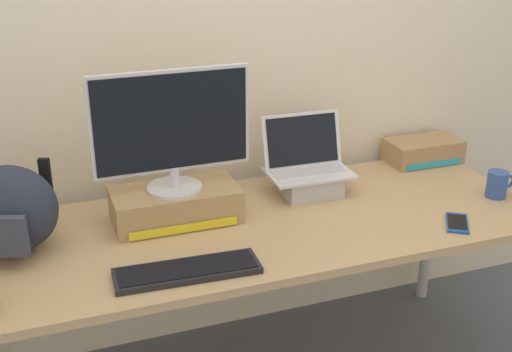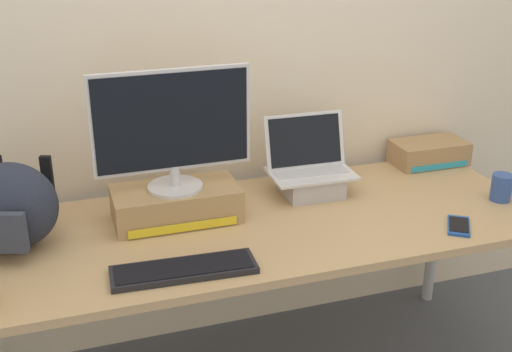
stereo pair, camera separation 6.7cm
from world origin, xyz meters
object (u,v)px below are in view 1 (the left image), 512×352
toner_box_yellow (176,205)px  toner_box_cyan (423,151)px  messenger_backpack (10,210)px  coffee_mug (498,184)px  external_keyboard (187,271)px  desktop_monitor (172,129)px  open_laptop (308,176)px  cell_phone (457,223)px

toner_box_yellow → toner_box_cyan: bearing=9.9°
messenger_backpack → toner_box_cyan: size_ratio=1.14×
messenger_backpack → coffee_mug: size_ratio=3.02×
toner_box_yellow → external_keyboard: toner_box_yellow is taller
desktop_monitor → open_laptop: (0.55, 0.07, -0.28)m
open_laptop → external_keyboard: 0.76m
desktop_monitor → open_laptop: size_ratio=1.68×
cell_phone → desktop_monitor: bearing=-168.7°
toner_box_yellow → open_laptop: open_laptop is taller
desktop_monitor → messenger_backpack: bearing=-177.0°
cell_phone → toner_box_cyan: toner_box_cyan is taller
toner_box_yellow → external_keyboard: bearing=-98.4°
toner_box_yellow → toner_box_cyan: 1.18m
open_laptop → toner_box_cyan: open_laptop is taller
messenger_backpack → toner_box_yellow: bearing=23.1°
external_keyboard → toner_box_cyan: toner_box_cyan is taller
coffee_mug → cell_phone: size_ratio=0.72×
coffee_mug → toner_box_cyan: coffee_mug is taller
desktop_monitor → messenger_backpack: 0.58m
messenger_backpack → cell_phone: (1.48, -0.34, -0.14)m
toner_box_yellow → cell_phone: toner_box_yellow is taller
open_laptop → messenger_backpack: (-1.10, -0.11, 0.08)m
toner_box_yellow → messenger_backpack: 0.56m
external_keyboard → coffee_mug: bearing=9.8°
open_laptop → coffee_mug: size_ratio=2.72×
open_laptop → messenger_backpack: bearing=-173.2°
desktop_monitor → toner_box_cyan: size_ratio=1.73×
toner_box_yellow → coffee_mug: size_ratio=3.70×
messenger_backpack → cell_phone: messenger_backpack is taller
coffee_mug → cell_phone: coffee_mug is taller
cell_phone → toner_box_yellow: bearing=-168.8°
toner_box_yellow → cell_phone: bearing=-22.0°
desktop_monitor → toner_box_cyan: bearing=9.2°
open_laptop → toner_box_cyan: bearing=13.4°
open_laptop → toner_box_cyan: 0.63m
toner_box_yellow → cell_phone: size_ratio=2.68×
toner_box_yellow → toner_box_cyan: size_ratio=1.40×
toner_box_yellow → desktop_monitor: desktop_monitor is taller
external_keyboard → cell_phone: size_ratio=2.72×
desktop_monitor → toner_box_cyan: (1.17, 0.20, -0.29)m
cell_phone → toner_box_cyan: bearing=101.2°
desktop_monitor → messenger_backpack: size_ratio=1.51×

